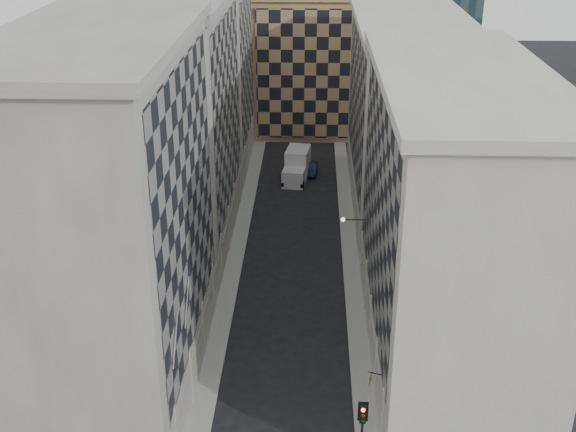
# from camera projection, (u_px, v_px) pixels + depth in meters

# --- Properties ---
(sidewalk_west) EXTENTS (1.50, 100.00, 0.15)m
(sidewalk_west) POSITION_uv_depth(u_px,v_px,m) (237.00, 250.00, 67.10)
(sidewalk_west) COLOR gray
(sidewalk_west) RESTS_ON ground
(sidewalk_east) EXTENTS (1.50, 100.00, 0.15)m
(sidewalk_east) POSITION_uv_depth(u_px,v_px,m) (350.00, 252.00, 66.77)
(sidewalk_east) COLOR gray
(sidewalk_east) RESTS_ON ground
(bldg_left_a) EXTENTS (10.80, 22.80, 23.70)m
(bldg_left_a) POSITION_uv_depth(u_px,v_px,m) (112.00, 223.00, 45.10)
(bldg_left_a) COLOR gray
(bldg_left_a) RESTS_ON ground
(bldg_left_b) EXTENTS (10.80, 22.80, 22.70)m
(bldg_left_b) POSITION_uv_depth(u_px,v_px,m) (175.00, 124.00, 65.25)
(bldg_left_b) COLOR gray
(bldg_left_b) RESTS_ON ground
(bldg_left_c) EXTENTS (10.80, 22.80, 21.70)m
(bldg_left_c) POSITION_uv_depth(u_px,v_px,m) (208.00, 71.00, 85.41)
(bldg_left_c) COLOR gray
(bldg_left_c) RESTS_ON ground
(bldg_right_a) EXTENTS (10.80, 26.80, 20.70)m
(bldg_right_a) POSITION_uv_depth(u_px,v_px,m) (449.00, 222.00, 48.68)
(bldg_right_a) COLOR #B2AFA4
(bldg_right_a) RESTS_ON ground
(bldg_right_b) EXTENTS (10.80, 28.80, 19.70)m
(bldg_right_b) POSITION_uv_depth(u_px,v_px,m) (404.00, 113.00, 73.36)
(bldg_right_b) COLOR #B2AFA4
(bldg_right_b) RESTS_ON ground
(tan_block) EXTENTS (16.80, 14.80, 18.80)m
(tan_block) POSITION_uv_depth(u_px,v_px,m) (316.00, 60.00, 97.28)
(tan_block) COLOR tan
(tan_block) RESTS_ON ground
(flagpoles_left) EXTENTS (0.10, 6.33, 2.33)m
(flagpoles_left) POSITION_uv_depth(u_px,v_px,m) (181.00, 320.00, 42.02)
(flagpoles_left) COLOR gray
(flagpoles_left) RESTS_ON ground
(bracket_lamp) EXTENTS (1.98, 0.36, 0.36)m
(bracket_lamp) POSITION_uv_depth(u_px,v_px,m) (345.00, 220.00, 58.78)
(bracket_lamp) COLOR black
(bracket_lamp) RESTS_ON ground
(traffic_light) EXTENTS (0.59, 0.51, 4.70)m
(traffic_light) POSITION_uv_depth(u_px,v_px,m) (362.00, 423.00, 40.63)
(traffic_light) COLOR black
(traffic_light) RESTS_ON sidewalk_east
(box_truck) EXTENTS (3.30, 6.45, 3.39)m
(box_truck) POSITION_uv_depth(u_px,v_px,m) (297.00, 167.00, 82.87)
(box_truck) COLOR silver
(box_truck) RESTS_ON ground
(dark_car) EXTENTS (1.69, 4.01, 1.29)m
(dark_car) POSITION_uv_depth(u_px,v_px,m) (311.00, 169.00, 84.63)
(dark_car) COLOR #0E1B36
(dark_car) RESTS_ON ground
(shop_sign) EXTENTS (0.91, 0.78, 0.89)m
(shop_sign) POSITION_uv_depth(u_px,v_px,m) (370.00, 379.00, 43.71)
(shop_sign) COLOR black
(shop_sign) RESTS_ON ground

